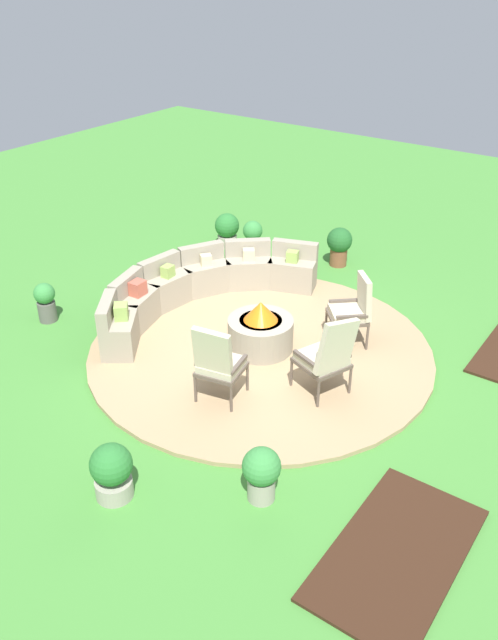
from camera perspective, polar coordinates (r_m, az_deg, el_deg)
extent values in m
plane|color=#478C38|center=(9.27, 1.01, -2.77)|extent=(24.00, 24.00, 0.00)
cylinder|color=tan|center=(9.26, 1.01, -2.61)|extent=(4.88, 4.88, 0.06)
cube|color=#382114|center=(6.68, 12.93, -19.41)|extent=(2.04, 1.10, 0.04)
cylinder|color=#9E937F|center=(9.12, 1.02, -1.24)|extent=(0.93, 0.93, 0.46)
cylinder|color=black|center=(9.02, 1.03, -0.15)|extent=(0.60, 0.60, 0.06)
cone|color=orange|center=(8.94, 1.04, 0.80)|extent=(0.48, 0.48, 0.28)
cube|color=#9E937F|center=(10.81, 3.85, 4.06)|extent=(0.67, 0.86, 0.50)
cube|color=#9E937F|center=(10.77, 4.09, 6.24)|extent=(0.40, 0.77, 0.28)
cube|color=#9E937F|center=(10.85, -0.05, 4.24)|extent=(0.83, 0.87, 0.50)
cube|color=#9E937F|center=(10.82, -0.12, 6.42)|extent=(0.61, 0.68, 0.28)
cube|color=#9E937F|center=(10.69, -3.86, 3.77)|extent=(0.88, 0.75, 0.50)
cube|color=#9E937F|center=(10.65, -4.24, 5.95)|extent=(0.74, 0.50, 0.28)
cube|color=#9E937F|center=(10.35, -7.25, 2.67)|extent=(0.80, 0.53, 0.50)
cube|color=#9E937F|center=(10.29, -7.92, 4.83)|extent=(0.77, 0.25, 0.28)
cube|color=#9E937F|center=(9.86, -9.86, 0.98)|extent=(0.85, 0.63, 0.50)
cube|color=#9E937F|center=(9.75, -10.80, 3.11)|extent=(0.77, 0.35, 0.28)
cube|color=#9E937F|center=(9.27, -11.31, -1.19)|extent=(0.88, 0.81, 0.50)
cube|color=#9E937F|center=(9.11, -12.44, 0.90)|extent=(0.70, 0.58, 0.28)
cube|color=#BC5B47|center=(9.67, -9.78, 2.79)|extent=(0.23, 0.20, 0.22)
cube|color=#93B756|center=(10.17, -7.18, 4.29)|extent=(0.19, 0.17, 0.18)
cube|color=#93B756|center=(9.08, -11.22, 0.74)|extent=(0.28, 0.28, 0.22)
cube|color=beige|center=(10.51, -3.81, 5.31)|extent=(0.23, 0.23, 0.18)
cube|color=#93B756|center=(10.62, 3.85, 5.61)|extent=(0.21, 0.23, 0.19)
cube|color=beige|center=(10.66, -0.03, 5.79)|extent=(0.24, 0.25, 0.19)
cylinder|color=brown|center=(8.47, -3.21, -4.33)|extent=(0.04, 0.04, 0.38)
cylinder|color=brown|center=(8.29, -0.14, -5.11)|extent=(0.04, 0.04, 0.38)
cylinder|color=brown|center=(8.11, -4.76, -6.10)|extent=(0.04, 0.04, 0.38)
cylinder|color=brown|center=(7.93, -1.58, -6.97)|extent=(0.04, 0.04, 0.38)
cube|color=brown|center=(8.07, -2.46, -4.36)|extent=(0.62, 0.63, 0.05)
cube|color=beige|center=(8.03, -2.47, -3.95)|extent=(0.57, 0.58, 0.09)
cube|color=beige|center=(7.71, -3.24, -3.00)|extent=(0.27, 0.53, 0.69)
cube|color=brown|center=(8.09, -3.98, -3.19)|extent=(0.45, 0.14, 0.04)
cube|color=brown|center=(7.91, -0.94, -3.95)|extent=(0.45, 0.14, 0.04)
cylinder|color=brown|center=(8.39, 3.76, -4.69)|extent=(0.04, 0.04, 0.38)
cylinder|color=brown|center=(8.67, 6.51, -3.59)|extent=(0.04, 0.04, 0.38)
cylinder|color=brown|center=(8.05, 6.13, -6.52)|extent=(0.04, 0.04, 0.38)
cylinder|color=brown|center=(8.34, 8.91, -5.29)|extent=(0.04, 0.04, 0.38)
cube|color=brown|center=(8.24, 6.41, -3.77)|extent=(0.73, 0.74, 0.05)
cube|color=beige|center=(8.20, 6.44, -3.36)|extent=(0.67, 0.68, 0.09)
cube|color=beige|center=(7.88, 7.72, -2.35)|extent=(0.59, 0.33, 0.77)
cube|color=brown|center=(8.03, 5.09, -3.52)|extent=(0.22, 0.48, 0.04)
cube|color=brown|center=(8.30, 7.78, -2.46)|extent=(0.22, 0.48, 0.04)
cylinder|color=brown|center=(9.14, 7.46, -1.75)|extent=(0.04, 0.04, 0.38)
cylinder|color=brown|center=(9.55, 6.81, -0.19)|extent=(0.04, 0.04, 0.38)
cylinder|color=brown|center=(9.26, 10.38, -1.56)|extent=(0.04, 0.04, 0.38)
cylinder|color=brown|center=(9.66, 9.62, -0.04)|extent=(0.04, 0.04, 0.38)
cube|color=brown|center=(9.29, 8.67, 0.27)|extent=(0.74, 0.74, 0.05)
cube|color=beige|center=(9.26, 8.70, 0.65)|extent=(0.68, 0.68, 0.09)
cube|color=beige|center=(9.20, 10.15, 2.08)|extent=(0.42, 0.43, 0.63)
cube|color=brown|center=(9.03, 9.08, 0.28)|extent=(0.33, 0.36, 0.04)
cube|color=brown|center=(9.43, 8.39, 1.69)|extent=(0.33, 0.36, 0.04)
cylinder|color=#A89E8E|center=(12.60, -1.93, 7.01)|extent=(0.37, 0.37, 0.22)
sphere|color=#2D7A33|center=(12.48, -1.95, 8.33)|extent=(0.47, 0.47, 0.47)
cylinder|color=#A89E8E|center=(6.95, 1.09, -14.58)|extent=(0.29, 0.29, 0.27)
sphere|color=#3D8E42|center=(6.74, 1.11, -12.78)|extent=(0.41, 0.41, 0.41)
sphere|color=#E55638|center=(6.72, 1.34, -12.12)|extent=(0.13, 0.13, 0.13)
cylinder|color=#605B56|center=(10.44, -17.36, 0.74)|extent=(0.28, 0.28, 0.32)
sphere|color=#3D8E42|center=(10.30, -17.62, 2.25)|extent=(0.32, 0.32, 0.32)
cylinder|color=#A89E8E|center=(7.14, -11.80, -14.27)|extent=(0.40, 0.40, 0.21)
sphere|color=#2D7A33|center=(6.92, -12.07, -12.34)|extent=(0.45, 0.45, 0.45)
sphere|color=#E55638|center=(6.89, -11.80, -11.47)|extent=(0.18, 0.18, 0.18)
cylinder|color=brown|center=(12.29, 0.32, 6.61)|extent=(0.26, 0.26, 0.30)
sphere|color=#3D8E42|center=(12.17, 0.33, 7.89)|extent=(0.37, 0.37, 0.37)
cylinder|color=brown|center=(11.89, 7.88, 5.54)|extent=(0.31, 0.31, 0.31)
sphere|color=#236028|center=(11.76, 7.99, 6.99)|extent=(0.45, 0.45, 0.45)
sphere|color=#E55638|center=(11.77, 8.13, 7.41)|extent=(0.14, 0.14, 0.14)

